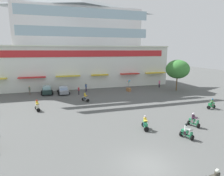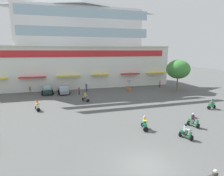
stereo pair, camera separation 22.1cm
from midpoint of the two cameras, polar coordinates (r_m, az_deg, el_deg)
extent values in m
plane|color=#535554|center=(26.70, -2.77, -7.29)|extent=(128.00, 128.00, 0.00)
cube|color=silver|center=(47.96, -9.60, 6.44)|extent=(41.20, 11.68, 9.24)
cube|color=silver|center=(48.65, -10.05, 17.03)|extent=(27.90, 10.51, 8.61)
pyramid|color=slate|center=(49.58, -10.30, 23.60)|extent=(28.45, 10.75, 2.82)
cube|color=red|center=(41.97, -8.67, 10.12)|extent=(37.91, 0.12, 1.36)
cube|color=silver|center=(41.93, -8.72, 12.30)|extent=(41.20, 0.70, 0.24)
cube|color=red|center=(41.60, -22.94, 2.91)|extent=(5.21, 1.10, 0.20)
cube|color=gold|center=(41.45, -13.13, 3.48)|extent=(5.07, 1.10, 0.20)
cube|color=gold|center=(42.46, -3.78, 3.92)|extent=(3.81, 1.10, 0.20)
cube|color=red|center=(44.62, 5.20, 4.25)|extent=(4.54, 1.10, 0.20)
cube|color=gold|center=(47.53, 12.69, 4.45)|extent=(5.08, 1.10, 0.20)
cube|color=#99B7C6|center=(37.52, -7.77, 16.24)|extent=(24.55, 0.08, 1.72)
cube|color=#99B7C6|center=(37.98, -7.91, 21.41)|extent=(24.55, 0.08, 1.72)
cylinder|color=brown|center=(42.89, 18.61, 1.18)|extent=(0.24, 0.24, 2.88)
ellipsoid|color=#3B7F37|center=(42.49, 18.87, 5.34)|extent=(4.83, 4.92, 3.93)
cube|color=#1A2C29|center=(39.58, -19.03, -0.81)|extent=(1.84, 3.96, 0.76)
cube|color=#8EBBC4|center=(39.46, -19.10, 0.14)|extent=(1.52, 2.01, 0.58)
cylinder|color=black|center=(40.84, -20.19, -1.03)|extent=(0.61, 0.19, 0.60)
cylinder|color=black|center=(40.84, -17.87, -0.88)|extent=(0.61, 0.19, 0.60)
cylinder|color=black|center=(38.48, -20.21, -1.75)|extent=(0.61, 0.19, 0.60)
cylinder|color=black|center=(38.49, -17.74, -1.59)|extent=(0.61, 0.19, 0.60)
cube|color=gray|center=(39.01, -14.50, -0.80)|extent=(1.85, 4.27, 0.65)
cube|color=#99B1D2|center=(38.90, -14.54, 0.00)|extent=(1.54, 2.15, 0.46)
cylinder|color=black|center=(40.30, -15.84, -0.92)|extent=(0.61, 0.19, 0.60)
cylinder|color=black|center=(40.41, -13.43, -0.77)|extent=(0.61, 0.19, 0.60)
cylinder|color=black|center=(37.75, -15.60, -1.71)|extent=(0.61, 0.19, 0.60)
cylinder|color=black|center=(37.87, -13.03, -1.55)|extent=(0.61, 0.19, 0.60)
cylinder|color=black|center=(28.76, -21.35, -6.17)|extent=(0.54, 0.26, 0.52)
cylinder|color=black|center=(30.04, -21.79, -5.47)|extent=(0.54, 0.26, 0.52)
cube|color=beige|center=(29.38, -21.58, -5.70)|extent=(0.56, 1.22, 0.10)
cube|color=beige|center=(29.50, -21.72, -4.81)|extent=(0.47, 0.80, 0.28)
cube|color=beige|center=(28.82, -21.43, -5.61)|extent=(0.34, 0.21, 0.71)
cylinder|color=black|center=(28.64, -21.50, -4.56)|extent=(0.51, 0.16, 0.04)
cube|color=#69765A|center=(29.43, -21.67, -5.09)|extent=(0.38, 0.35, 0.36)
cylinder|color=gold|center=(29.31, -21.73, -4.23)|extent=(0.39, 0.39, 0.55)
sphere|color=red|center=(29.22, -21.79, -3.50)|extent=(0.25, 0.25, 0.25)
cube|color=gold|center=(29.02, -21.64, -4.32)|extent=(0.44, 0.51, 0.10)
cylinder|color=black|center=(20.91, 9.92, -12.07)|extent=(0.54, 0.27, 0.52)
cylinder|color=black|center=(22.13, 9.19, -10.71)|extent=(0.54, 0.27, 0.52)
cube|color=#248255|center=(21.49, 9.55, -11.22)|extent=(0.58, 1.22, 0.10)
cube|color=#248255|center=(21.57, 9.45, -10.06)|extent=(0.48, 0.81, 0.28)
cube|color=#248255|center=(20.94, 9.86, -11.35)|extent=(0.35, 0.22, 0.68)
cylinder|color=black|center=(20.71, 9.93, -9.98)|extent=(0.51, 0.17, 0.04)
cube|color=#212F4E|center=(21.52, 9.50, -10.46)|extent=(0.38, 0.35, 0.36)
cylinder|color=gold|center=(21.36, 9.54, -9.35)|extent=(0.39, 0.39, 0.53)
sphere|color=silver|center=(21.23, 9.57, -8.41)|extent=(0.25, 0.25, 0.25)
cube|color=gold|center=(21.08, 9.70, -9.57)|extent=(0.44, 0.51, 0.10)
cylinder|color=black|center=(31.96, -7.45, -3.77)|extent=(0.53, 0.35, 0.52)
cylinder|color=black|center=(33.04, -8.79, -3.31)|extent=(0.53, 0.35, 0.52)
cube|color=gray|center=(32.49, -8.13, -3.43)|extent=(0.76, 1.19, 0.10)
cube|color=gray|center=(32.59, -8.39, -2.73)|extent=(0.59, 0.81, 0.28)
cube|color=gray|center=(32.02, -7.60, -3.34)|extent=(0.35, 0.26, 0.67)
cylinder|color=black|center=(31.86, -7.59, -2.40)|extent=(0.49, 0.26, 0.04)
cube|color=#182F49|center=(32.54, -8.28, -2.97)|extent=(0.41, 0.39, 0.36)
cylinder|color=gold|center=(32.43, -8.30, -2.24)|extent=(0.43, 0.43, 0.49)
sphere|color=gold|center=(32.35, -8.32, -1.63)|extent=(0.25, 0.25, 0.25)
cube|color=gold|center=(32.19, -8.00, -2.29)|extent=(0.50, 0.54, 0.10)
cylinder|color=#3A382F|center=(14.11, 28.46, -22.16)|extent=(0.35, 0.35, 0.50)
sphere|color=silver|center=(13.92, 28.60, -20.91)|extent=(0.25, 0.25, 0.25)
cylinder|color=black|center=(20.27, 22.57, -13.57)|extent=(0.54, 0.32, 0.52)
cylinder|color=black|center=(20.80, 19.68, -12.71)|extent=(0.54, 0.32, 0.52)
cube|color=#237C4E|center=(20.51, 21.12, -12.98)|extent=(0.63, 1.07, 0.10)
cube|color=#237C4E|center=(20.48, 20.66, -12.00)|extent=(0.52, 0.72, 0.28)
cube|color=#237C4E|center=(20.24, 22.31, -12.97)|extent=(0.35, 0.25, 0.63)
cylinder|color=black|center=(20.03, 22.48, -11.61)|extent=(0.50, 0.22, 0.04)
cube|color=#2A1E25|center=(20.48, 20.87, -12.38)|extent=(0.40, 0.38, 0.36)
cylinder|color=silver|center=(20.31, 20.96, -11.19)|extent=(0.41, 0.41, 0.56)
sphere|color=black|center=(20.17, 21.04, -10.17)|extent=(0.25, 0.25, 0.25)
cube|color=silver|center=(20.18, 21.60, -11.30)|extent=(0.48, 0.53, 0.10)
cylinder|color=black|center=(23.49, 24.17, -10.26)|extent=(0.54, 0.31, 0.52)
cylinder|color=black|center=(24.03, 21.73, -9.58)|extent=(0.54, 0.31, 0.52)
cube|color=#2B8052|center=(23.74, 22.94, -9.79)|extent=(0.60, 1.06, 0.10)
cube|color=#2B8052|center=(23.70, 22.58, -8.76)|extent=(0.50, 0.72, 0.28)
cube|color=#2B8052|center=(23.46, 23.97, -9.63)|extent=(0.35, 0.24, 0.70)
cylinder|color=black|center=(23.27, 24.12, -8.37)|extent=(0.50, 0.20, 0.04)
cube|color=slate|center=(23.70, 22.75, -9.08)|extent=(0.39, 0.37, 0.36)
cylinder|color=#3A2335|center=(23.55, 22.84, -8.03)|extent=(0.41, 0.41, 0.56)
sphere|color=silver|center=(23.43, 22.91, -7.13)|extent=(0.25, 0.25, 0.25)
cube|color=#3A2335|center=(23.42, 23.38, -8.11)|extent=(0.47, 0.53, 0.10)
cylinder|color=black|center=(31.29, 26.73, -5.23)|extent=(0.25, 0.54, 0.52)
cylinder|color=black|center=(32.28, 27.93, -4.86)|extent=(0.25, 0.54, 0.52)
cube|color=#218847|center=(31.77, 27.35, -4.94)|extent=(1.10, 0.51, 0.10)
cube|color=#218847|center=(31.84, 27.63, -4.15)|extent=(0.72, 0.44, 0.28)
cube|color=#218847|center=(31.32, 26.90, -4.73)|extent=(0.21, 0.34, 0.72)
cylinder|color=black|center=(31.17, 26.96, -3.75)|extent=(0.15, 0.52, 0.04)
cube|color=#79615D|center=(31.79, 27.52, -4.38)|extent=(0.34, 0.37, 0.36)
cylinder|color=#477042|center=(31.69, 27.59, -3.61)|extent=(0.38, 0.38, 0.53)
sphere|color=#2A64A1|center=(31.60, 27.65, -2.96)|extent=(0.25, 0.25, 0.25)
cube|color=#477042|center=(31.46, 27.33, -3.64)|extent=(0.50, 0.43, 0.10)
cylinder|color=#271B2B|center=(45.65, 13.81, 0.72)|extent=(0.32, 0.32, 0.85)
cylinder|color=pink|center=(45.53, 13.85, 1.64)|extent=(0.52, 0.52, 0.64)
sphere|color=tan|center=(45.46, 13.88, 2.17)|extent=(0.22, 0.22, 0.22)
cylinder|color=#2A2040|center=(40.16, -7.91, -0.41)|extent=(0.25, 0.25, 0.92)
cylinder|color=#3F5684|center=(40.02, -7.94, 0.68)|extent=(0.41, 0.41, 0.64)
sphere|color=tan|center=(39.94, -7.96, 1.29)|extent=(0.23, 0.23, 0.23)
cylinder|color=#261E28|center=(37.46, -10.06, -1.37)|extent=(0.28, 0.28, 0.85)
cylinder|color=#A12E3A|center=(37.32, -10.10, -0.33)|extent=(0.45, 0.45, 0.53)
sphere|color=tan|center=(37.25, -10.12, 0.22)|extent=(0.21, 0.21, 0.21)
cylinder|color=#736256|center=(40.15, -23.49, -1.27)|extent=(0.28, 0.28, 0.88)
cylinder|color=#576655|center=(40.01, -23.57, -0.21)|extent=(0.46, 0.46, 0.63)
sphere|color=tan|center=(39.93, -23.62, 0.40)|extent=(0.23, 0.23, 0.23)
cube|color=#99673E|center=(40.14, 4.84, -0.47)|extent=(0.83, 1.03, 0.75)
cylinder|color=#4C4C4C|center=(39.96, 4.86, 0.90)|extent=(0.04, 0.04, 1.20)
sphere|color=yellow|center=(39.88, 5.05, 1.93)|extent=(0.34, 0.34, 0.34)
sphere|color=purple|center=(40.12, 4.92, 2.01)|extent=(0.39, 0.39, 0.39)
sphere|color=purple|center=(39.95, 4.57, 2.13)|extent=(0.36, 0.36, 0.36)
sphere|color=yellow|center=(39.79, 4.63, 2.01)|extent=(0.33, 0.33, 0.33)
sphere|color=#3C9DDA|center=(39.62, 4.78, 1.87)|extent=(0.29, 0.29, 0.29)
sphere|color=#379ADC|center=(39.69, 5.08, 2.19)|extent=(0.35, 0.35, 0.35)
camera|label=1|loc=(0.11, -90.21, -0.04)|focal=30.59mm
camera|label=2|loc=(0.11, 89.79, 0.04)|focal=30.59mm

